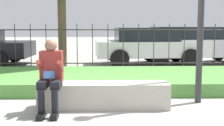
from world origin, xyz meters
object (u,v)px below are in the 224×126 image
at_px(stone_bench, 104,97).
at_px(person_seated_reader, 51,73).
at_px(car_parked_center, 149,45).
at_px(car_parked_right, 191,44).

distance_m(stone_bench, person_seated_reader, 1.07).
bearing_deg(person_seated_reader, car_parked_center, 67.84).
xyz_separation_m(stone_bench, car_parked_right, (3.31, 6.29, 0.54)).
bearing_deg(car_parked_right, person_seated_reader, -127.51).
relative_size(stone_bench, car_parked_center, 0.57).
height_order(person_seated_reader, car_parked_center, car_parked_center).
bearing_deg(stone_bench, car_parked_center, 74.55).
relative_size(stone_bench, car_parked_right, 0.49).
xyz_separation_m(person_seated_reader, car_parked_right, (4.21, 6.58, 0.06)).
height_order(stone_bench, car_parked_right, car_parked_right).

